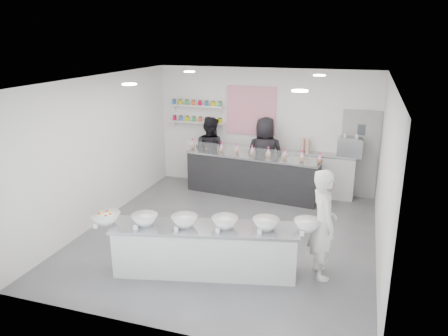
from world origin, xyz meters
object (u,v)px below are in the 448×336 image
Objects in this scene: back_bar at (252,176)px; staff_left at (210,152)px; woman_prep at (323,224)px; staff_right at (265,156)px; espresso_machine at (350,147)px; espresso_ledge at (324,175)px; prep_counter at (205,250)px.

staff_left is at bearing 170.14° from back_bar.
staff_left is at bearing 18.40° from woman_prep.
back_bar is at bearing 41.18° from staff_right.
staff_right is at bearing -173.59° from espresso_machine.
espresso_machine is at bearing 0.00° from espresso_ledge.
espresso_ledge reaches higher than prep_counter.
woman_prep is 0.95× the size of staff_right.
espresso_ledge is at bearing 180.00° from espresso_machine.
espresso_machine is 3.40m from staff_left.
espresso_ledge is 2.49× the size of espresso_machine.
espresso_ledge is at bearing 23.66° from back_bar.
staff_right is at bearing -168.37° from staff_left.
staff_right reaches higher than espresso_machine.
staff_right reaches higher than woman_prep.
espresso_machine is at bearing 19.63° from back_bar.
staff_left is (-1.36, 4.04, 0.50)m from prep_counter.
prep_counter is 4.29m from staff_left.
espresso_machine reaches higher than espresso_ledge.
espresso_ledge is at bearing -163.14° from staff_left.
espresso_machine is at bearing 51.27° from prep_counter.
espresso_ledge is (1.50, 4.22, 0.11)m from prep_counter.
espresso_ledge is 3.76m from woman_prep.
prep_counter is 1.94m from woman_prep.
woman_prep is at bearing -52.03° from back_bar.
woman_prep is 3.91m from staff_right.
staff_left reaches higher than prep_counter.
staff_right reaches higher than back_bar.
staff_left reaches higher than espresso_ledge.
back_bar is 1.72× the size of staff_right.
woman_prep reaches higher than prep_counter.
espresso_machine is 0.30× the size of staff_right.
prep_counter is at bearing 121.78° from staff_left.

